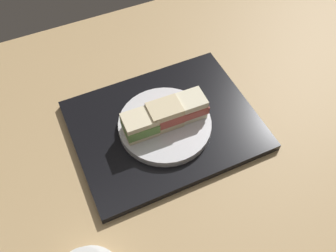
# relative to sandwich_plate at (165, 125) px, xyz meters

# --- Properties ---
(ground_plane) EXTENTS (1.40, 1.00, 0.03)m
(ground_plane) POSITION_rel_sandwich_plate_xyz_m (-0.03, 0.04, -0.04)
(ground_plane) COLOR tan
(serving_tray) EXTENTS (0.41, 0.32, 0.02)m
(serving_tray) POSITION_rel_sandwich_plate_xyz_m (-0.00, -0.01, -0.02)
(serving_tray) COLOR black
(serving_tray) RESTS_ON ground_plane
(sandwich_plate) EXTENTS (0.21, 0.21, 0.02)m
(sandwich_plate) POSITION_rel_sandwich_plate_xyz_m (0.00, 0.00, 0.00)
(sandwich_plate) COLOR silver
(sandwich_plate) RESTS_ON serving_tray
(sandwich_near) EXTENTS (0.08, 0.06, 0.05)m
(sandwich_near) POSITION_rel_sandwich_plate_xyz_m (-0.06, -0.00, 0.03)
(sandwich_near) COLOR #EFE5C1
(sandwich_near) RESTS_ON sandwich_plate
(sandwich_middle) EXTENTS (0.08, 0.06, 0.05)m
(sandwich_middle) POSITION_rel_sandwich_plate_xyz_m (-0.00, -0.00, 0.04)
(sandwich_middle) COLOR beige
(sandwich_middle) RESTS_ON sandwich_plate
(sandwich_far) EXTENTS (0.07, 0.06, 0.05)m
(sandwich_far) POSITION_rel_sandwich_plate_xyz_m (0.06, 0.00, 0.03)
(sandwich_far) COLOR beige
(sandwich_far) RESTS_ON sandwich_plate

